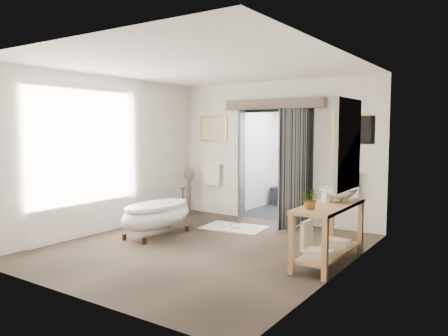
% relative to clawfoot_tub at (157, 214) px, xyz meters
% --- Properties ---
extents(ground_plane, '(5.00, 5.00, 0.00)m').
position_rel_clawfoot_tub_xyz_m(ground_plane, '(1.18, -0.18, -0.38)').
color(ground_plane, brown).
extents(room_shell, '(4.52, 5.02, 2.91)m').
position_rel_clawfoot_tub_xyz_m(room_shell, '(1.14, -0.30, 1.47)').
color(room_shell, silver).
rests_on(room_shell, ground_plane).
extents(shower_room, '(2.22, 2.01, 2.51)m').
position_rel_clawfoot_tub_xyz_m(shower_room, '(1.18, 3.81, 0.52)').
color(shower_room, black).
rests_on(shower_room, ground_plane).
extents(back_wall_dressing, '(3.82, 0.78, 2.52)m').
position_rel_clawfoot_tub_xyz_m(back_wall_dressing, '(1.18, 2.13, 1.18)').
color(back_wall_dressing, black).
rests_on(back_wall_dressing, ground_plane).
extents(clawfoot_tub, '(0.72, 1.61, 0.78)m').
position_rel_clawfoot_tub_xyz_m(clawfoot_tub, '(0.00, 0.00, 0.00)').
color(clawfoot_tub, '#3D2617').
rests_on(clawfoot_tub, ground_plane).
extents(vanity, '(0.57, 1.60, 0.85)m').
position_rel_clawfoot_tub_xyz_m(vanity, '(3.13, 0.14, 0.12)').
color(vanity, tan).
rests_on(vanity, ground_plane).
extents(pedestal_mirror, '(0.31, 0.20, 1.04)m').
position_rel_clawfoot_tub_xyz_m(pedestal_mirror, '(-0.83, 1.98, 0.06)').
color(pedestal_mirror, brown).
rests_on(pedestal_mirror, ground_plane).
extents(rug, '(1.28, 0.92, 0.01)m').
position_rel_clawfoot_tub_xyz_m(rug, '(0.83, 1.30, -0.38)').
color(rug, beige).
rests_on(rug, ground_plane).
extents(slippers, '(0.39, 0.28, 0.05)m').
position_rel_clawfoot_tub_xyz_m(slippers, '(0.78, 1.24, -0.34)').
color(slippers, silver).
rests_on(slippers, rug).
extents(basin, '(0.63, 0.63, 0.19)m').
position_rel_clawfoot_tub_xyz_m(basin, '(3.16, 0.49, 0.56)').
color(basin, white).
rests_on(basin, vanity).
extents(plant, '(0.29, 0.27, 0.29)m').
position_rel_clawfoot_tub_xyz_m(plant, '(3.10, -0.38, 0.61)').
color(plant, gray).
rests_on(plant, vanity).
extents(soap_bottle_a, '(0.12, 0.12, 0.21)m').
position_rel_clawfoot_tub_xyz_m(soap_bottle_a, '(3.06, 0.27, 0.57)').
color(soap_bottle_a, gray).
rests_on(soap_bottle_a, vanity).
extents(soap_bottle_b, '(0.12, 0.12, 0.15)m').
position_rel_clawfoot_tub_xyz_m(soap_bottle_b, '(3.07, 0.82, 0.54)').
color(soap_bottle_b, gray).
rests_on(soap_bottle_b, vanity).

